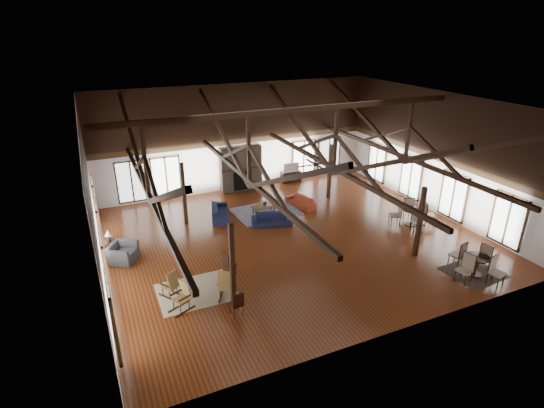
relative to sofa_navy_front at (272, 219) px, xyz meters
name	(u,v)px	position (x,y,z in m)	size (l,w,h in m)	color
floor	(292,238)	(0.29, -1.62, -0.28)	(16.00, 16.00, 0.00)	brown
ceiling	(295,104)	(0.29, -1.62, 5.72)	(16.00, 14.00, 0.02)	black
wall_back	(238,138)	(0.29, 5.38, 2.72)	(16.00, 0.02, 6.00)	white
wall_front	(403,248)	(0.29, -8.62, 2.72)	(16.00, 0.02, 6.00)	white
wall_left	(92,205)	(-7.71, -1.62, 2.72)	(0.02, 14.00, 6.00)	white
wall_right	(438,154)	(8.29, -1.62, 2.72)	(0.02, 14.00, 6.00)	white
roof_truss	(294,152)	(0.29, -1.62, 3.75)	(15.60, 14.07, 3.14)	black
post_grid	(293,207)	(0.29, -1.62, 1.25)	(8.16, 7.16, 3.05)	black
fireplace	(241,169)	(0.29, 5.05, 1.01)	(2.50, 0.69, 2.60)	#76675A
ceiling_fan	(316,164)	(0.79, -2.62, 3.45)	(1.60, 1.60, 0.75)	black
sofa_navy_front	(272,219)	(0.00, 0.00, 0.00)	(1.92, 0.75, 0.56)	#161B3D
sofa_navy_left	(220,212)	(-2.02, 1.83, 0.02)	(0.79, 2.03, 0.59)	#171F40
sofa_orange	(301,202)	(2.32, 1.46, -0.02)	(0.69, 1.76, 0.51)	#9B351E
coffee_table	(264,206)	(0.16, 1.37, 0.12)	(1.30, 0.85, 0.46)	brown
vase	(265,203)	(0.27, 1.46, 0.28)	(0.18, 0.18, 0.19)	#B2B2B2
armchair	(122,253)	(-6.91, -0.64, 0.09)	(1.13, 0.99, 0.74)	#333336
side_table_lamp	(110,245)	(-7.31, 0.21, 0.14)	(0.43, 0.43, 1.10)	black
rocking_chair_a	(171,285)	(-5.60, -3.90, 0.19)	(0.78, 0.88, 1.01)	olive
rocking_chair_b	(226,285)	(-3.87, -4.78, 0.25)	(0.82, 0.99, 1.13)	olive
rocking_chair_c	(183,296)	(-5.38, -4.76, 0.23)	(0.94, 0.75, 1.07)	olive
side_chair_a	(227,262)	(-3.35, -3.40, 0.29)	(0.53, 0.53, 0.99)	black
side_chair_b	(237,302)	(-3.85, -5.89, 0.26)	(0.44, 0.44, 0.93)	black
cafe_table_near	(477,262)	(5.34, -7.23, 0.27)	(2.17, 2.17, 1.11)	black
cafe_table_far	(412,214)	(6.14, -2.72, 0.29)	(2.19, 2.19, 1.13)	black
cup_near	(477,256)	(5.30, -7.21, 0.57)	(0.12, 0.12, 0.09)	#B2B2B2
cup_far	(413,208)	(6.20, -2.67, 0.59)	(0.12, 0.12, 0.10)	#B2B2B2
tv_console	(291,177)	(3.55, 5.13, 0.03)	(1.25, 0.47, 0.63)	black
television	(291,167)	(3.53, 5.13, 0.63)	(0.99, 0.13, 0.57)	#B2B2B2
rug_tan	(196,291)	(-4.76, -3.97, -0.27)	(2.69, 2.12, 0.01)	tan
rug_navy	(266,212)	(0.36, 1.54, -0.27)	(3.24, 2.43, 0.01)	#191F47
rug_dark	(473,272)	(5.44, -7.10, -0.27)	(1.98, 1.80, 0.01)	black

